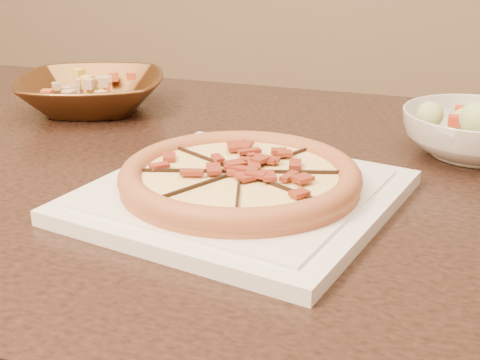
{
  "coord_description": "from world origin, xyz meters",
  "views": [
    {
      "loc": [
        0.32,
        -0.77,
        1.07
      ],
      "look_at": [
        0.12,
        -0.07,
        0.78
      ],
      "focal_mm": 50.0,
      "sensor_mm": 36.0,
      "label": 1
    }
  ],
  "objects": [
    {
      "name": "salad",
      "position": [
        0.39,
        0.19,
        0.83
      ],
      "size": [
        0.08,
        0.1,
        0.04
      ],
      "color": "#C0D38F",
      "rests_on": "salad_bowl"
    },
    {
      "name": "pizza",
      "position": [
        0.12,
        -0.07,
        0.78
      ],
      "size": [
        0.28,
        0.28,
        0.03
      ],
      "color": "#AA6441",
      "rests_on": "plate"
    },
    {
      "name": "salad_bowl",
      "position": [
        0.39,
        0.19,
        0.78
      ],
      "size": [
        0.25,
        0.25,
        0.06
      ],
      "primitive_type": "imported",
      "rotation": [
        0.0,
        0.0,
        -0.3
      ],
      "color": "silver",
      "rests_on": "dining_table"
    },
    {
      "name": "dining_table",
      "position": [
        0.0,
        0.05,
        0.65
      ],
      "size": [
        1.47,
        0.99,
        0.75
      ],
      "color": "#361F1A",
      "rests_on": "floor"
    },
    {
      "name": "mixed_dish",
      "position": [
        -0.24,
        0.25,
        0.83
      ],
      "size": [
        0.12,
        0.12,
        0.03
      ],
      "color": "tan",
      "rests_on": "bronze_bowl"
    },
    {
      "name": "bronze_bowl",
      "position": [
        -0.24,
        0.25,
        0.78
      ],
      "size": [
        0.32,
        0.32,
        0.06
      ],
      "primitive_type": "imported",
      "rotation": [
        0.0,
        0.0,
        0.32
      ],
      "color": "brown",
      "rests_on": "dining_table"
    },
    {
      "name": "plate",
      "position": [
        0.12,
        -0.07,
        0.76
      ],
      "size": [
        0.41,
        0.41,
        0.02
      ],
      "color": "white",
      "rests_on": "dining_table"
    }
  ]
}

